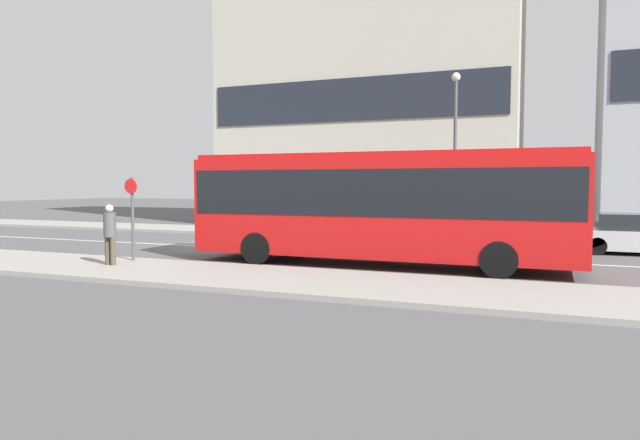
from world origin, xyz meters
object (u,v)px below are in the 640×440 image
Objects in this scene: bus_stop_sign at (132,212)px; street_lamp at (455,138)px; city_bus at (379,201)px; parked_car_0 at (637,235)px; pedestrian_near_stop at (110,231)px.

bus_stop_sign is 13.37m from street_lamp.
city_bus reaches higher than parked_car_0.
street_lamp reaches higher than city_bus.
pedestrian_near_stop is 0.25× the size of street_lamp.
parked_car_0 is 0.61× the size of street_lamp.
parked_car_0 is at bearing 31.13° from bus_stop_sign.
pedestrian_near_stop is at bearing -151.77° from city_bus.
pedestrian_near_stop is 0.69× the size of bus_stop_sign.
parked_car_0 is 17.20m from pedestrian_near_stop.
bus_stop_sign is (-0.05, 1.00, 0.49)m from pedestrian_near_stop.
city_bus is 8.30m from street_lamp.
parked_car_0 is at bearing 39.02° from city_bus.
parked_car_0 is 2.46× the size of pedestrian_near_stop.
city_bus is 7.34m from bus_stop_sign.
city_bus is 9.65m from parked_car_0.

